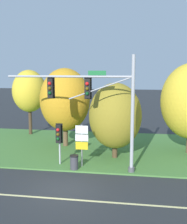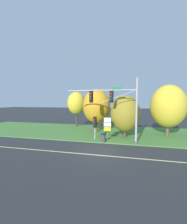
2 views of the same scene
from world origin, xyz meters
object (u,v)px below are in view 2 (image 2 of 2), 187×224
traffic_signal_mast (116,103)px  trash_bin (103,138)px  tree_mid_verge (168,106)px  tree_behind_signpost (125,114)px  route_sign_post (107,126)px  tree_nearest_road (76,103)px  pedestrian_signal_near_kerb (95,123)px  tree_left_of_mast (96,106)px

traffic_signal_mast → trash_bin: traffic_signal_mast is taller
tree_mid_verge → tree_behind_signpost: bearing=-159.8°
route_sign_post → tree_mid_verge: bearing=30.1°
tree_nearest_road → pedestrian_signal_near_kerb: bearing=-57.7°
traffic_signal_mast → trash_bin: size_ratio=8.74×
tree_behind_signpost → trash_bin: (-2.37, -2.93, -2.61)m
tree_left_of_mast → tree_mid_verge: bearing=-2.8°
trash_bin → tree_left_of_mast: bearing=110.0°
pedestrian_signal_near_kerb → tree_nearest_road: (-5.37, 8.50, 2.27)m
route_sign_post → tree_behind_signpost: tree_behind_signpost is taller
pedestrian_signal_near_kerb → trash_bin: bearing=-30.1°
traffic_signal_mast → tree_nearest_road: size_ratio=1.28×
route_sign_post → traffic_signal_mast: bearing=-24.5°
pedestrian_signal_near_kerb → tree_mid_verge: bearing=25.2°
tree_nearest_road → tree_left_of_mast: 5.89m
tree_nearest_road → trash_bin: (6.56, -9.18, -3.80)m
tree_left_of_mast → trash_bin: 6.76m
tree_behind_signpost → trash_bin: tree_behind_signpost is taller
tree_behind_signpost → pedestrian_signal_near_kerb: bearing=-147.8°
traffic_signal_mast → tree_mid_verge: traffic_signal_mast is taller
pedestrian_signal_near_kerb → tree_mid_verge: size_ratio=0.41×
tree_nearest_road → tree_behind_signpost: (8.93, -6.25, -1.20)m
tree_left_of_mast → trash_bin: tree_left_of_mast is taller
tree_behind_signpost → tree_mid_verge: (5.59, 2.06, 0.92)m
pedestrian_signal_near_kerb → tree_behind_signpost: bearing=32.2°
pedestrian_signal_near_kerb → trash_bin: (1.19, -0.69, -1.53)m
tree_left_of_mast → pedestrian_signal_near_kerb: bearing=-80.4°
traffic_signal_mast → trash_bin: bearing=-175.4°
traffic_signal_mast → pedestrian_signal_near_kerb: 3.67m
pedestrian_signal_near_kerb → trash_bin: pedestrian_signal_near_kerb is taller
traffic_signal_mast → pedestrian_signal_near_kerb: (-2.64, 0.57, -2.49)m
traffic_signal_mast → tree_behind_signpost: size_ratio=1.49×
tree_behind_signpost → tree_left_of_mast: bearing=149.8°
tree_mid_verge → tree_left_of_mast: bearing=177.2°
pedestrian_signal_near_kerb → tree_left_of_mast: bearing=99.6°
tree_mid_verge → pedestrian_signal_near_kerb: bearing=-154.8°
route_sign_post → tree_left_of_mast: (-2.38, 4.88, 2.11)m
trash_bin → tree_nearest_road: bearing=125.5°
tree_mid_verge → tree_nearest_road: bearing=163.9°
pedestrian_signal_near_kerb → route_sign_post: (1.57, -0.09, -0.22)m
pedestrian_signal_near_kerb → tree_left_of_mast: 5.22m
route_sign_post → tree_left_of_mast: tree_left_of_mast is taller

